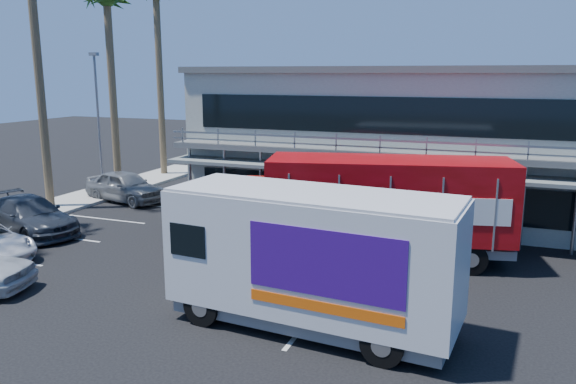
% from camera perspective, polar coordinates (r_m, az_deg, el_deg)
% --- Properties ---
extents(ground, '(120.00, 120.00, 0.00)m').
position_cam_1_polar(ground, '(17.36, -4.21, -11.82)').
color(ground, black).
rests_on(ground, ground).
extents(building, '(22.40, 12.00, 7.30)m').
position_cam_1_polar(building, '(29.70, 13.57, 5.20)').
color(building, '#9A9E90').
rests_on(building, ground).
extents(curb_strip, '(3.00, 32.00, 0.16)m').
position_cam_1_polar(curb_strip, '(30.66, -25.26, -2.22)').
color(curb_strip, '#A5A399').
rests_on(curb_strip, ground).
extents(palm_e, '(2.80, 2.80, 12.25)m').
position_cam_1_polar(palm_e, '(35.00, -17.89, 17.31)').
color(palm_e, brown).
rests_on(palm_e, ground).
extents(palm_f, '(2.80, 2.80, 13.25)m').
position_cam_1_polar(palm_f, '(39.75, -13.24, 18.15)').
color(palm_f, brown).
rests_on(palm_f, ground).
extents(light_pole_far, '(0.50, 0.25, 8.09)m').
position_cam_1_polar(light_pole_far, '(33.04, -18.71, 7.04)').
color(light_pole_far, gray).
rests_on(light_pole_far, ground).
extents(red_truck, '(11.88, 5.21, 3.90)m').
position_cam_1_polar(red_truck, '(21.33, 7.99, -1.28)').
color(red_truck, maroon).
rests_on(red_truck, ground).
extents(white_van, '(8.16, 3.35, 3.89)m').
position_cam_1_polar(white_van, '(15.46, 2.44, -6.62)').
color(white_van, silver).
rests_on(white_van, ground).
extents(parked_car_d, '(6.01, 3.91, 1.62)m').
position_cam_1_polar(parked_car_d, '(27.38, -24.76, -2.20)').
color(parked_car_d, '#2A3039').
rests_on(parked_car_d, ground).
extents(parked_car_e, '(5.36, 3.11, 1.72)m').
position_cam_1_polar(parked_car_e, '(32.32, -16.18, 0.56)').
color(parked_car_e, slate).
rests_on(parked_car_e, ground).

